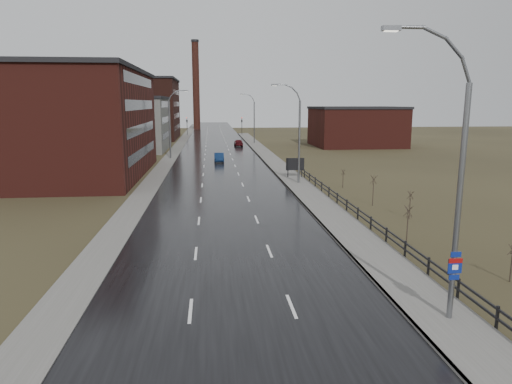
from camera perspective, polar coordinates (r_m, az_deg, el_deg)
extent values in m
plane|color=#2D2819|center=(17.88, -0.90, -20.00)|extent=(320.00, 320.00, 0.00)
cube|color=black|center=(75.84, -4.70, 4.05)|extent=(14.00, 300.00, 0.06)
cube|color=#595651|center=(52.03, 5.33, 0.89)|extent=(3.20, 180.00, 0.18)
cube|color=slate|center=(51.76, 3.68, 0.87)|extent=(0.16, 180.00, 0.18)
cube|color=#595651|center=(76.14, -10.90, 3.94)|extent=(2.40, 260.00, 0.12)
cube|color=#471914|center=(63.48, -24.02, 7.65)|extent=(22.00, 28.00, 13.00)
cube|color=black|center=(63.55, -24.51, 13.72)|extent=(22.44, 28.56, 0.50)
cube|color=black|center=(61.22, -13.93, 4.89)|extent=(0.06, 22.40, 1.20)
cube|color=black|center=(60.99, -14.06, 7.69)|extent=(0.06, 22.40, 1.20)
cube|color=black|center=(60.90, -14.20, 10.51)|extent=(0.06, 22.40, 1.20)
cube|color=black|center=(60.96, -14.33, 13.33)|extent=(0.06, 22.40, 1.20)
cube|color=slate|center=(94.85, -16.00, 8.08)|extent=(16.00, 20.00, 10.00)
cube|color=black|center=(94.76, -16.17, 11.24)|extent=(16.32, 20.40, 0.50)
cube|color=black|center=(93.88, -11.11, 7.04)|extent=(0.06, 16.00, 1.20)
cube|color=black|center=(93.73, -11.18, 8.87)|extent=(0.06, 16.00, 1.20)
cube|color=black|center=(93.68, -11.25, 10.71)|extent=(0.06, 16.00, 1.20)
cube|color=#331611|center=(125.18, -15.92, 9.85)|extent=(26.00, 24.00, 15.00)
cube|color=black|center=(125.32, -16.11, 13.39)|extent=(26.52, 24.48, 0.50)
cube|color=black|center=(123.73, -9.83, 8.01)|extent=(0.06, 19.20, 1.20)
cube|color=black|center=(123.62, -9.88, 9.39)|extent=(0.06, 19.20, 1.20)
cube|color=black|center=(123.58, -9.92, 10.78)|extent=(0.06, 19.20, 1.20)
cube|color=black|center=(123.61, -9.97, 12.17)|extent=(0.06, 19.20, 1.20)
cube|color=#471914|center=(102.39, 12.40, 7.87)|extent=(18.00, 16.00, 8.00)
cube|color=black|center=(102.26, 12.50, 10.25)|extent=(18.36, 16.32, 0.50)
cylinder|color=#331611|center=(165.44, -7.51, 12.96)|extent=(2.40, 2.40, 30.00)
cylinder|color=black|center=(166.67, -7.65, 18.22)|extent=(2.70, 2.70, 0.80)
cylinder|color=slate|center=(20.42, 23.98, -1.85)|extent=(0.24, 0.24, 10.00)
cylinder|color=slate|center=(19.92, 24.75, 13.64)|extent=(0.57, 0.14, 1.12)
cylinder|color=slate|center=(19.73, 23.52, 16.15)|extent=(0.91, 0.14, 0.91)
cylinder|color=slate|center=(19.42, 21.44, 18.02)|extent=(1.12, 0.14, 0.57)
cylinder|color=slate|center=(19.05, 18.76, 18.92)|extent=(1.15, 0.14, 0.14)
cube|color=slate|center=(18.76, 16.54, 19.03)|extent=(0.70, 0.28, 0.18)
cube|color=silver|center=(18.74, 16.52, 18.72)|extent=(0.50, 0.20, 0.04)
cube|color=navy|center=(20.81, 23.72, -7.16)|extent=(0.45, 0.04, 0.22)
cube|color=navy|center=(20.97, 23.62, -8.46)|extent=(0.60, 0.04, 0.65)
cube|color=maroon|center=(20.89, 23.68, -7.88)|extent=(0.60, 0.04, 0.20)
cube|color=navy|center=(21.13, 23.51, -9.75)|extent=(0.45, 0.04, 0.22)
cube|color=silver|center=(20.97, 23.63, -8.61)|extent=(0.26, 0.02, 0.22)
cylinder|color=slate|center=(52.43, 5.43, 6.11)|extent=(0.24, 0.24, 9.50)
cylinder|color=slate|center=(52.22, 5.35, 11.75)|extent=(0.51, 0.14, 0.98)
cylinder|color=slate|center=(52.14, 4.84, 12.55)|extent=(0.81, 0.14, 0.81)
cylinder|color=slate|center=(52.03, 4.05, 13.09)|extent=(0.98, 0.14, 0.51)
cylinder|color=slate|center=(51.91, 3.11, 13.29)|extent=(1.01, 0.14, 0.14)
cube|color=slate|center=(51.80, 2.34, 13.24)|extent=(0.70, 0.28, 0.18)
cube|color=silver|center=(51.80, 2.34, 13.13)|extent=(0.50, 0.20, 0.04)
cylinder|color=slate|center=(77.69, -10.74, 7.56)|extent=(0.24, 0.24, 9.50)
cylinder|color=slate|center=(77.55, -10.76, 11.36)|extent=(0.51, 0.14, 0.98)
cylinder|color=slate|center=(77.52, -10.42, 11.90)|extent=(0.81, 0.14, 0.81)
cylinder|color=slate|center=(77.48, -9.89, 12.27)|extent=(0.98, 0.14, 0.51)
cylinder|color=slate|center=(77.43, -9.26, 12.42)|extent=(1.01, 0.14, 0.14)
cube|color=slate|center=(77.39, -8.74, 12.40)|extent=(0.70, 0.28, 0.18)
cube|color=silver|center=(77.39, -8.74, 12.32)|extent=(0.50, 0.20, 0.04)
cylinder|color=slate|center=(105.84, -0.22, 8.63)|extent=(0.24, 0.24, 9.50)
cylinder|color=slate|center=(105.73, -0.32, 11.42)|extent=(0.51, 0.14, 0.98)
cylinder|color=slate|center=(105.70, -0.58, 11.81)|extent=(0.81, 0.14, 0.81)
cylinder|color=slate|center=(105.64, -0.98, 12.06)|extent=(0.98, 0.14, 0.51)
cylinder|color=slate|center=(105.58, -1.44, 12.15)|extent=(1.01, 0.14, 0.14)
cube|color=slate|center=(105.53, -1.82, 12.12)|extent=(0.70, 0.28, 0.18)
cube|color=silver|center=(105.53, -1.82, 12.07)|extent=(0.50, 0.20, 0.04)
cube|color=black|center=(21.75, 27.90, -13.80)|extent=(0.10, 0.10, 1.10)
cube|color=black|center=(24.08, 23.94, -11.05)|extent=(0.10, 0.10, 1.10)
cube|color=black|center=(26.54, 20.75, -8.76)|extent=(0.10, 0.10, 1.10)
cube|color=black|center=(29.10, 18.14, -6.85)|extent=(0.10, 0.10, 1.10)
cube|color=black|center=(31.74, 15.98, -5.24)|extent=(0.10, 0.10, 1.10)
cube|color=black|center=(34.44, 14.15, -3.88)|extent=(0.10, 0.10, 1.10)
cube|color=black|center=(37.19, 12.61, -2.71)|extent=(0.10, 0.10, 1.10)
cube|color=black|center=(39.97, 11.27, -1.70)|extent=(0.10, 0.10, 1.10)
cube|color=black|center=(42.78, 10.12, -0.82)|extent=(0.10, 0.10, 1.10)
cube|color=black|center=(45.61, 9.10, -0.05)|extent=(0.10, 0.10, 1.10)
cube|color=black|center=(48.47, 8.21, 0.63)|extent=(0.10, 0.10, 1.10)
cube|color=black|center=(51.34, 7.41, 1.23)|extent=(0.10, 0.10, 1.10)
cube|color=black|center=(54.23, 6.70, 1.77)|extent=(0.10, 0.10, 1.10)
cube|color=black|center=(57.12, 6.06, 2.26)|extent=(0.10, 0.10, 1.10)
cube|color=black|center=(60.03, 5.49, 2.69)|extent=(0.10, 0.10, 1.10)
cube|color=black|center=(36.63, 12.87, -2.28)|extent=(0.08, 53.00, 0.10)
cube|color=black|center=(36.73, 12.85, -2.89)|extent=(0.08, 53.00, 0.10)
cylinder|color=#382D23|center=(27.57, 29.28, -8.30)|extent=(0.08, 0.08, 1.51)
cylinder|color=#382D23|center=(27.28, 29.37, -6.34)|extent=(0.30, 0.44, 0.62)
cylinder|color=#382D23|center=(32.10, 18.38, -4.46)|extent=(0.08, 0.08, 1.90)
cylinder|color=#382D23|center=(31.82, 18.60, -2.30)|extent=(0.04, 0.64, 0.75)
cylinder|color=#382D23|center=(31.85, 18.51, -2.28)|extent=(0.61, 0.24, 0.76)
cylinder|color=#382D23|center=(31.81, 18.43, -2.30)|extent=(0.36, 0.54, 0.77)
cylinder|color=#382D23|center=(31.76, 18.47, -2.32)|extent=(0.36, 0.54, 0.77)
cylinder|color=#382D23|center=(31.77, 18.57, -2.32)|extent=(0.61, 0.24, 0.76)
cylinder|color=#382D23|center=(38.82, 18.66, -1.99)|extent=(0.08, 0.08, 1.71)
cylinder|color=#382D23|center=(38.62, 18.83, -0.38)|extent=(0.04, 0.58, 0.68)
cylinder|color=#382D23|center=(38.65, 18.75, -0.37)|extent=(0.55, 0.22, 0.68)
cylinder|color=#382D23|center=(38.61, 18.69, -0.37)|extent=(0.33, 0.49, 0.69)
cylinder|color=#382D23|center=(38.55, 18.72, -0.39)|extent=(0.33, 0.49, 0.69)
cylinder|color=#382D23|center=(38.56, 18.81, -0.39)|extent=(0.55, 0.22, 0.68)
cylinder|color=#382D23|center=(42.83, 14.42, -0.31)|extent=(0.08, 0.08, 2.09)
cylinder|color=#382D23|center=(42.61, 14.57, 1.49)|extent=(0.04, 0.70, 0.82)
cylinder|color=#382D23|center=(42.64, 14.50, 1.50)|extent=(0.66, 0.26, 0.83)
cylinder|color=#382D23|center=(42.61, 14.44, 1.49)|extent=(0.39, 0.59, 0.84)
cylinder|color=#382D23|center=(42.55, 14.47, 1.48)|extent=(0.39, 0.59, 0.84)
cylinder|color=#382D23|center=(42.55, 14.55, 1.48)|extent=(0.66, 0.26, 0.83)
cylinder|color=#382D23|center=(51.36, 10.81, 1.37)|extent=(0.08, 0.08, 1.51)
cylinder|color=#382D23|center=(51.22, 10.91, 2.45)|extent=(0.04, 0.52, 0.60)
cylinder|color=#382D23|center=(51.25, 10.85, 2.46)|extent=(0.49, 0.20, 0.61)
cylinder|color=#382D23|center=(51.22, 10.80, 2.46)|extent=(0.30, 0.44, 0.62)
cylinder|color=#382D23|center=(51.16, 10.82, 2.45)|extent=(0.30, 0.44, 0.62)
cylinder|color=#382D23|center=(51.16, 10.88, 2.44)|extent=(0.49, 0.20, 0.61)
cube|color=black|center=(56.71, 4.01, 2.58)|extent=(0.10, 0.10, 1.80)
cube|color=black|center=(57.03, 5.74, 2.60)|extent=(0.10, 0.10, 1.80)
cube|color=silver|center=(56.69, 4.90, 3.50)|extent=(2.18, 0.08, 1.43)
cube|color=black|center=(56.64, 4.91, 3.49)|extent=(2.28, 0.04, 1.53)
cylinder|color=black|center=(135.60, -8.61, 8.13)|extent=(0.16, 0.16, 5.20)
imported|color=black|center=(135.51, -8.64, 9.03)|extent=(0.58, 2.73, 1.10)
sphere|color=#FF190C|center=(135.35, -8.64, 9.16)|extent=(0.18, 0.18, 0.18)
cylinder|color=black|center=(135.74, -1.78, 8.25)|extent=(0.16, 0.16, 5.20)
imported|color=black|center=(135.66, -1.79, 9.15)|extent=(0.58, 2.73, 1.10)
sphere|color=#FF190C|center=(135.50, -1.78, 9.28)|extent=(0.18, 0.18, 0.18)
imported|color=#0E2248|center=(72.85, -4.64, 4.30)|extent=(1.51, 4.27, 1.41)
imported|color=#410A0F|center=(99.31, -2.20, 6.15)|extent=(1.79, 4.45, 1.52)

